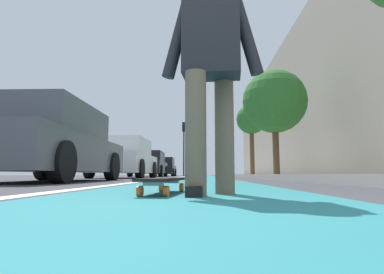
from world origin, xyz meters
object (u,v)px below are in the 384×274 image
parked_car_mid (124,159)px  parked_car_far (149,165)px  skateboard (164,181)px  parked_car_end (164,167)px  traffic_light (184,139)px  parked_car_near (51,145)px  skater_person (211,61)px  street_tree_far (251,120)px  street_tree_mid (274,102)px

parked_car_mid → parked_car_far: bearing=1.7°
parked_car_mid → parked_car_far: (6.87, 0.20, 0.00)m
skateboard → parked_car_end: bearing=7.0°
parked_car_far → traffic_light: bearing=-11.8°
parked_car_near → parked_car_mid: parked_car_mid is taller
parked_car_far → traffic_light: size_ratio=1.00×
parked_car_far → traffic_light: 8.35m
skateboard → traffic_light: bearing=3.0°
skater_person → parked_car_near: skater_person is taller
skater_person → parked_car_far: (16.74, 3.27, -0.21)m
street_tree_far → parked_car_far: bearing=90.4°
skater_person → traffic_light: (24.56, 1.64, 2.22)m
parked_car_end → street_tree_mid: 14.13m
parked_car_mid → skater_person: bearing=-162.7°
skateboard → traffic_light: size_ratio=0.19×
parked_car_mid → parked_car_far: same height
parked_car_near → parked_car_end: 19.21m
parked_car_mid → parked_car_end: size_ratio=0.96×
parked_car_near → traffic_light: size_ratio=0.96×
parked_car_far → street_tree_far: (0.04, -6.21, 2.69)m
parked_car_mid → traffic_light: (14.69, -1.43, 2.43)m
traffic_light → skateboard: bearing=-177.0°
parked_car_end → traffic_light: traffic_light is taller
skater_person → traffic_light: traffic_light is taller
parked_car_end → street_tree_mid: street_tree_mid is taller
traffic_light → parked_car_near: bearing=176.0°
street_tree_far → traffic_light: bearing=30.5°
skater_person → traffic_light: size_ratio=0.36×
skater_person → parked_car_far: 17.06m
skateboard → parked_car_end: size_ratio=0.20×
parked_car_end → parked_car_mid: bearing=-179.5°
parked_car_end → parked_car_far: bearing=179.2°
parked_car_end → street_tree_far: street_tree_far is taller
parked_car_near → parked_car_end: parked_car_near is taller
skateboard → parked_car_mid: (9.72, 2.72, 0.63)m
parked_car_near → parked_car_mid: bearing=0.0°
street_tree_mid → skater_person: bearing=164.6°
parked_car_far → street_tree_far: 6.77m
street_tree_far → parked_car_end: bearing=43.7°
parked_car_far → street_tree_mid: 9.00m
skateboard → street_tree_mid: 11.44m
skater_person → parked_car_far: skater_person is taller
parked_car_far → traffic_light: traffic_light is taller
parked_car_end → street_tree_far: (-6.40, -6.12, 2.72)m
parked_car_mid → parked_car_far: 6.88m
parked_car_near → traffic_light: traffic_light is taller
street_tree_mid → street_tree_far: street_tree_mid is taller
skater_person → street_tree_far: bearing=-9.9°
skateboard → parked_car_end: 23.22m
skater_person → street_tree_mid: street_tree_mid is taller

